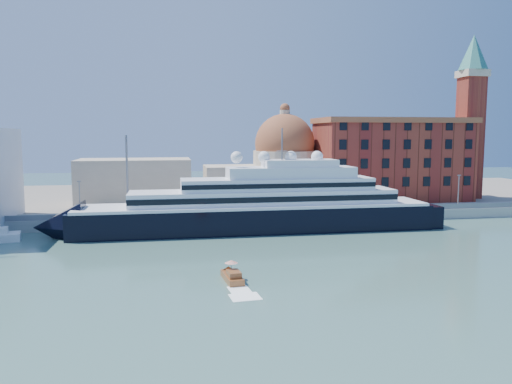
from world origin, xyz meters
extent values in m
plane|color=#355B56|center=(0.00, 0.00, 0.00)|extent=(400.00, 400.00, 0.00)
cube|color=gray|center=(0.00, 34.00, 1.25)|extent=(180.00, 10.00, 2.50)
cube|color=slate|center=(0.00, 75.00, 1.00)|extent=(260.00, 72.00, 2.00)
cube|color=slate|center=(0.00, 29.50, 3.10)|extent=(180.00, 0.10, 1.20)
cube|color=black|center=(7.24, 23.00, 2.15)|extent=(76.40, 11.75, 6.37)
cone|color=black|center=(-32.92, 23.00, 2.15)|extent=(9.79, 11.75, 11.75)
cube|color=black|center=(45.44, 23.00, 1.96)|extent=(5.88, 10.77, 5.88)
cube|color=white|center=(7.24, 23.00, 5.58)|extent=(74.44, 11.95, 0.59)
cube|color=white|center=(9.20, 23.00, 7.35)|extent=(56.81, 9.79, 2.94)
cube|color=black|center=(9.20, 18.10, 7.35)|extent=(56.81, 0.15, 1.18)
cube|color=white|center=(12.14, 23.00, 10.09)|extent=(41.14, 8.82, 2.55)
cube|color=white|center=(15.08, 23.00, 12.54)|extent=(27.43, 7.84, 2.35)
cube|color=white|center=(17.04, 23.00, 14.50)|extent=(15.67, 6.86, 1.57)
cylinder|color=slate|center=(13.12, 23.00, 18.61)|extent=(0.29, 0.29, 6.86)
sphere|color=white|center=(3.33, 23.00, 15.87)|extent=(2.55, 2.55, 2.55)
sphere|color=white|center=(9.20, 23.00, 15.87)|extent=(2.55, 2.55, 2.55)
sphere|color=white|center=(15.08, 23.00, 15.87)|extent=(2.55, 2.55, 2.55)
sphere|color=white|center=(20.96, 23.00, 15.87)|extent=(2.55, 2.55, 2.55)
cube|color=brown|center=(-2.32, -12.79, 0.37)|extent=(2.73, 6.54, 1.06)
cube|color=brown|center=(-2.21, -13.85, 1.27)|extent=(1.95, 2.81, 0.85)
cylinder|color=slate|center=(-2.37, -12.26, 1.70)|extent=(0.06, 0.06, 1.70)
cone|color=red|center=(-2.37, -12.26, 2.65)|extent=(1.91, 1.91, 0.42)
cube|color=maroon|center=(52.00, 52.00, 13.00)|extent=(42.00, 18.00, 22.00)
cube|color=brown|center=(52.00, 52.00, 24.50)|extent=(43.00, 19.00, 1.50)
cube|color=maroon|center=(76.00, 52.00, 19.50)|extent=(6.00, 6.00, 35.00)
cube|color=beige|center=(76.00, 52.00, 38.00)|extent=(7.00, 7.00, 2.00)
cone|color=#397E73|center=(76.00, 52.00, 44.00)|extent=(8.40, 8.40, 10.00)
cylinder|color=beige|center=(22.00, 58.00, 9.00)|extent=(18.00, 18.00, 14.00)
sphere|color=brown|center=(22.00, 58.00, 18.00)|extent=(17.00, 17.00, 17.00)
cylinder|color=beige|center=(22.00, 58.00, 26.00)|extent=(3.00, 3.00, 3.00)
cube|color=beige|center=(8.00, 56.00, 7.00)|extent=(18.00, 14.00, 10.00)
cube|color=beige|center=(-20.00, 58.00, 8.00)|extent=(30.00, 16.00, 12.00)
cylinder|color=slate|center=(-30.00, 31.00, 6.50)|extent=(0.24, 0.24, 8.00)
cube|color=slate|center=(-30.00, 31.00, 10.60)|extent=(0.80, 0.30, 0.25)
cylinder|color=slate|center=(0.00, 31.00, 6.50)|extent=(0.24, 0.24, 8.00)
cube|color=slate|center=(0.00, 31.00, 10.60)|extent=(0.80, 0.30, 0.25)
cylinder|color=slate|center=(30.00, 31.00, 6.50)|extent=(0.24, 0.24, 8.00)
cube|color=slate|center=(30.00, 31.00, 10.60)|extent=(0.80, 0.30, 0.25)
cylinder|color=slate|center=(60.00, 31.00, 6.50)|extent=(0.24, 0.24, 8.00)
cube|color=slate|center=(60.00, 31.00, 10.60)|extent=(0.80, 0.30, 0.25)
cylinder|color=slate|center=(-20.00, 33.00, 11.50)|extent=(0.50, 0.50, 18.00)
camera|label=1|loc=(-11.02, -81.31, 20.77)|focal=35.00mm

